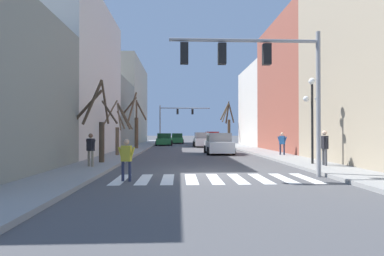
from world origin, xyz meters
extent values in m
plane|color=#4C4C4F|center=(0.00, 0.00, 0.00)|extent=(240.00, 240.00, 0.00)
cube|color=gray|center=(-5.73, 0.00, 0.07)|extent=(2.44, 90.00, 0.15)
cube|color=gray|center=(5.73, 0.00, 0.07)|extent=(2.44, 90.00, 0.15)
cube|color=beige|center=(-9.95, 9.68, 5.75)|extent=(6.00, 11.94, 11.50)
cube|color=gray|center=(-9.95, 20.09, 3.68)|extent=(6.00, 8.87, 7.37)
cube|color=#BCB299|center=(-9.95, 32.13, 5.99)|extent=(6.00, 15.22, 11.98)
cube|color=#934C3D|center=(9.95, 12.69, 5.77)|extent=(6.00, 10.94, 11.54)
cube|color=beige|center=(9.95, 23.23, 4.84)|extent=(6.00, 10.15, 9.68)
cube|color=white|center=(-3.60, -1.70, 0.00)|extent=(0.45, 2.60, 0.01)
cube|color=white|center=(-2.70, -1.70, 0.00)|extent=(0.45, 2.60, 0.01)
cube|color=white|center=(-1.80, -1.70, 0.00)|extent=(0.45, 2.60, 0.01)
cube|color=white|center=(-0.90, -1.70, 0.00)|extent=(0.45, 2.60, 0.01)
cube|color=white|center=(0.00, -1.70, 0.00)|extent=(0.45, 2.60, 0.01)
cube|color=white|center=(0.90, -1.70, 0.00)|extent=(0.45, 2.60, 0.01)
cube|color=white|center=(1.80, -1.70, 0.00)|extent=(0.45, 2.60, 0.01)
cube|color=white|center=(2.70, -1.70, 0.00)|extent=(0.45, 2.60, 0.01)
cube|color=white|center=(3.60, -1.70, 0.00)|extent=(0.45, 2.60, 0.01)
cylinder|color=gray|center=(4.27, -1.36, 2.94)|extent=(0.18, 0.18, 5.88)
cylinder|color=gray|center=(1.25, -1.36, 5.48)|extent=(6.03, 0.14, 0.14)
cube|color=black|center=(2.15, -1.36, 4.93)|extent=(0.32, 0.28, 0.84)
cube|color=black|center=(0.34, -1.36, 4.93)|extent=(0.32, 0.28, 0.84)
cube|color=black|center=(-1.16, -1.36, 4.93)|extent=(0.32, 0.28, 0.84)
cylinder|color=gray|center=(-4.27, 32.81, 2.92)|extent=(0.18, 0.18, 5.85)
cylinder|color=gray|center=(-0.44, 32.81, 5.45)|extent=(7.66, 0.14, 0.14)
cube|color=black|center=(-1.58, 32.81, 4.90)|extent=(0.32, 0.28, 0.84)
cube|color=black|center=(0.71, 32.81, 4.90)|extent=(0.32, 0.28, 0.84)
cylinder|color=black|center=(5.61, 2.17, 2.22)|extent=(0.12, 0.12, 4.14)
sphere|color=white|center=(5.61, 2.17, 4.47)|extent=(0.36, 0.36, 0.36)
sphere|color=white|center=(5.29, 2.17, 3.54)|extent=(0.31, 0.31, 0.31)
sphere|color=white|center=(5.93, 2.17, 3.54)|extent=(0.31, 0.31, 0.31)
cube|color=red|center=(3.30, 36.34, 0.57)|extent=(1.93, 4.79, 0.79)
cube|color=maroon|center=(3.30, 36.34, 1.29)|extent=(1.77, 2.49, 0.65)
cylinder|color=black|center=(2.32, 37.82, 0.32)|extent=(0.22, 0.64, 0.64)
cylinder|color=black|center=(4.28, 37.82, 0.32)|extent=(0.22, 0.64, 0.64)
cylinder|color=black|center=(2.32, 34.86, 0.32)|extent=(0.22, 0.64, 0.64)
cylinder|color=black|center=(4.28, 34.86, 0.32)|extent=(0.22, 0.64, 0.64)
cube|color=white|center=(1.34, 22.57, 0.60)|extent=(1.71, 4.54, 0.85)
cube|color=gray|center=(1.34, 22.57, 1.38)|extent=(1.57, 2.36, 0.70)
cylinder|color=black|center=(0.47, 23.97, 0.32)|extent=(0.22, 0.64, 0.64)
cylinder|color=black|center=(2.21, 23.97, 0.32)|extent=(0.22, 0.64, 0.64)
cylinder|color=black|center=(0.47, 21.16, 0.32)|extent=(0.22, 0.64, 0.64)
cylinder|color=black|center=(2.21, 21.16, 0.32)|extent=(0.22, 0.64, 0.64)
cube|color=#236B38|center=(-1.63, 33.25, 0.56)|extent=(1.70, 4.78, 0.76)
cube|color=#133A1E|center=(-1.63, 33.25, 1.25)|extent=(1.57, 2.49, 0.62)
cylinder|color=black|center=(-0.76, 31.76, 0.32)|extent=(0.22, 0.64, 0.64)
cylinder|color=black|center=(-2.50, 31.76, 0.32)|extent=(0.22, 0.64, 0.64)
cylinder|color=black|center=(-0.76, 34.73, 0.32)|extent=(0.22, 0.64, 0.64)
cylinder|color=black|center=(-2.50, 34.73, 0.32)|extent=(0.22, 0.64, 0.64)
cube|color=red|center=(3.33, 29.04, 0.63)|extent=(1.88, 4.51, 0.90)
cube|color=maroon|center=(3.33, 29.04, 1.44)|extent=(1.73, 2.34, 0.74)
cylinder|color=black|center=(2.37, 30.43, 0.32)|extent=(0.22, 0.64, 0.64)
cylinder|color=black|center=(4.28, 30.43, 0.32)|extent=(0.22, 0.64, 0.64)
cylinder|color=black|center=(2.37, 27.64, 0.32)|extent=(0.22, 0.64, 0.64)
cylinder|color=black|center=(4.28, 27.64, 0.32)|extent=(0.22, 0.64, 0.64)
cube|color=white|center=(1.88, 11.24, 0.60)|extent=(1.93, 4.43, 0.84)
cube|color=gray|center=(1.88, 11.24, 1.36)|extent=(1.78, 2.30, 0.69)
cylinder|color=black|center=(0.90, 12.62, 0.32)|extent=(0.22, 0.64, 0.64)
cylinder|color=black|center=(2.87, 12.62, 0.32)|extent=(0.22, 0.64, 0.64)
cylinder|color=black|center=(0.90, 9.87, 0.32)|extent=(0.22, 0.64, 0.64)
cylinder|color=black|center=(2.87, 9.87, 0.32)|extent=(0.22, 0.64, 0.64)
cube|color=#236B38|center=(-3.33, 26.94, 0.57)|extent=(1.87, 4.42, 0.78)
cube|color=#133A1E|center=(-3.33, 26.94, 1.28)|extent=(1.72, 2.30, 0.64)
cylinder|color=black|center=(-4.28, 28.31, 0.32)|extent=(0.22, 0.64, 0.64)
cylinder|color=black|center=(-2.37, 28.31, 0.32)|extent=(0.22, 0.64, 0.64)
cylinder|color=black|center=(-4.28, 25.58, 0.32)|extent=(0.22, 0.64, 0.64)
cylinder|color=black|center=(-2.37, 25.58, 0.32)|extent=(0.22, 0.64, 0.64)
cylinder|color=#4C4C51|center=(5.84, 1.19, 0.56)|extent=(0.12, 0.12, 0.82)
cylinder|color=#4C4C51|center=(5.86, 1.49, 0.56)|extent=(0.12, 0.12, 0.82)
cube|color=black|center=(5.85, 1.34, 1.29)|extent=(0.25, 0.41, 0.65)
sphere|color=beige|center=(5.85, 1.34, 1.76)|extent=(0.23, 0.23, 0.23)
cylinder|color=black|center=(5.84, 1.11, 1.25)|extent=(0.11, 0.29, 0.62)
cylinder|color=black|center=(5.86, 1.57, 1.25)|extent=(0.11, 0.29, 0.62)
cylinder|color=#7A705B|center=(-5.72, 1.43, 0.53)|extent=(0.11, 0.11, 0.75)
cylinder|color=#7A705B|center=(-5.50, 1.27, 0.53)|extent=(0.11, 0.11, 0.75)
cube|color=black|center=(-5.61, 1.35, 1.20)|extent=(0.42, 0.39, 0.59)
sphere|color=brown|center=(-5.61, 1.35, 1.63)|extent=(0.21, 0.21, 0.21)
cylinder|color=black|center=(-5.78, 1.47, 1.16)|extent=(0.26, 0.22, 0.57)
cylinder|color=black|center=(-5.44, 1.22, 1.16)|extent=(0.26, 0.22, 0.57)
cylinder|color=#282D47|center=(6.19, 7.99, 0.53)|extent=(0.11, 0.11, 0.77)
cylinder|color=#282D47|center=(5.96, 8.15, 0.53)|extent=(0.11, 0.11, 0.77)
cube|color=#235693|center=(6.08, 8.07, 1.22)|extent=(0.43, 0.39, 0.60)
sphere|color=beige|center=(6.08, 8.07, 1.66)|extent=(0.22, 0.22, 0.22)
cylinder|color=#235693|center=(6.25, 7.94, 1.18)|extent=(0.26, 0.22, 0.58)
cylinder|color=#235693|center=(5.90, 8.20, 1.18)|extent=(0.26, 0.22, 0.58)
cylinder|color=#282D47|center=(-3.43, -2.09, 0.37)|extent=(0.11, 0.11, 0.73)
cylinder|color=#282D47|center=(-3.17, -2.14, 0.37)|extent=(0.11, 0.11, 0.73)
cube|color=gold|center=(-3.30, -2.12, 1.02)|extent=(0.39, 0.27, 0.58)
sphere|color=tan|center=(-3.30, -2.12, 1.44)|extent=(0.21, 0.21, 0.21)
cylinder|color=gold|center=(-3.51, -2.07, 0.98)|extent=(0.26, 0.13, 0.56)
cylinder|color=gold|center=(-3.10, -2.16, 0.98)|extent=(0.26, 0.13, 0.56)
cylinder|color=#473828|center=(5.84, 29.57, 1.85)|extent=(0.41, 0.41, 3.40)
cylinder|color=#473828|center=(5.75, 30.49, 4.66)|extent=(0.33, 1.98, 3.11)
cylinder|color=#473828|center=(5.10, 28.84, 4.69)|extent=(1.56, 1.70, 2.57)
cylinder|color=#473828|center=(6.24, 29.90, 4.49)|extent=(1.00, 0.85, 2.78)
cylinder|color=#473828|center=(5.19, 28.66, 4.50)|extent=(1.32, 2.01, 2.78)
cylinder|color=#473828|center=(5.74, 30.34, 4.42)|extent=(0.36, 1.70, 2.84)
cylinder|color=#473828|center=(-5.60, 3.35, 1.25)|extent=(0.29, 0.29, 2.19)
cylinder|color=#473828|center=(-6.48, 3.41, 3.11)|extent=(1.89, 0.30, 2.08)
cylinder|color=#473828|center=(-5.11, 3.05, 2.88)|extent=(1.04, 0.72, 1.33)
cylinder|color=#473828|center=(-5.51, 3.75, 3.42)|extent=(0.28, 0.92, 2.32)
cylinder|color=#473828|center=(-6.10, 3.31, 3.44)|extent=(1.14, 0.24, 2.51)
cylinder|color=brown|center=(-5.65, 17.12, 1.69)|extent=(0.37, 0.37, 3.08)
cylinder|color=brown|center=(-5.58, 16.58, 4.07)|extent=(0.32, 1.22, 1.90)
cylinder|color=brown|center=(-5.20, 17.49, 3.94)|extent=(1.03, 0.92, 1.92)
cylinder|color=brown|center=(-6.67, 17.45, 4.09)|extent=(2.15, 0.90, 2.51)
cylinder|color=brown|center=(-5.92, 16.20, 4.29)|extent=(0.66, 1.99, 3.03)
cylinder|color=brown|center=(-5.80, 8.46, 1.14)|extent=(0.25, 0.25, 1.98)
cylinder|color=brown|center=(-5.19, 8.10, 2.94)|extent=(1.27, 0.87, 1.98)
cylinder|color=brown|center=(-5.51, 8.34, 2.66)|extent=(0.67, 0.36, 1.33)
cylinder|color=brown|center=(-6.27, 8.02, 3.02)|extent=(1.01, 1.01, 2.17)
cylinder|color=brown|center=(-5.57, 7.96, 2.82)|extent=(0.53, 1.11, 1.85)
cylinder|color=brown|center=(-5.32, 8.37, 2.91)|extent=(1.07, 0.33, 1.91)
camera|label=1|loc=(-1.38, -13.20, 1.83)|focal=28.00mm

